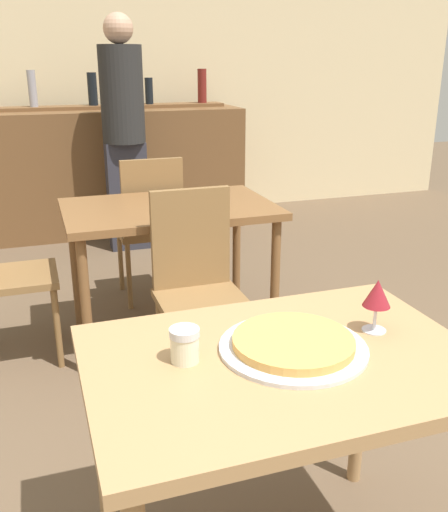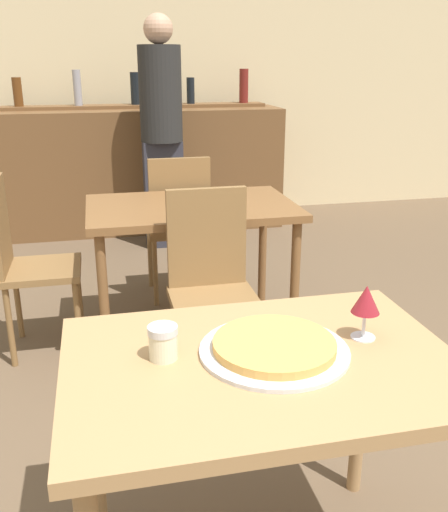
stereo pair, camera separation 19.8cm
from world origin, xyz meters
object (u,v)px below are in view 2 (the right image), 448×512
(pizza_tray, at_px, (274,347))
(person_standing, at_px, (162,125))
(chair_far_side_left, at_px, (24,255))
(chair_far_side_front, at_px, (211,278))
(cheese_shaker, at_px, (163,342))
(wine_glass, at_px, (366,301))
(chair_far_side_back, at_px, (178,219))

(pizza_tray, relative_size, person_standing, 0.22)
(chair_far_side_left, bearing_deg, chair_far_side_front, -120.70)
(chair_far_side_front, height_order, cheese_shaker, chair_far_side_front)
(chair_far_side_left, xyz_separation_m, cheese_shaker, (0.54, -1.65, 0.27))
(person_standing, relative_size, wine_glass, 11.68)
(person_standing, distance_m, wine_glass, 3.37)
(chair_far_side_front, xyz_separation_m, person_standing, (0.05, 2.24, 0.47))
(chair_far_side_back, height_order, cheese_shaker, chair_far_side_back)
(chair_far_side_front, relative_size, chair_far_side_back, 1.00)
(pizza_tray, bearing_deg, wine_glass, 6.04)
(chair_far_side_left, distance_m, cheese_shaker, 1.75)
(person_standing, bearing_deg, chair_far_side_left, -118.89)
(pizza_tray, distance_m, wine_glass, 0.29)
(chair_far_side_front, xyz_separation_m, chair_far_side_left, (-0.90, 0.53, 0.00))
(chair_far_side_back, relative_size, person_standing, 0.52)
(chair_far_side_back, height_order, wine_glass, chair_far_side_back)
(chair_far_side_left, relative_size, pizza_tray, 2.36)
(chair_far_side_back, distance_m, wine_glass, 2.22)
(cheese_shaker, bearing_deg, chair_far_side_front, 72.46)
(chair_far_side_front, distance_m, pizza_tray, 1.18)
(chair_far_side_front, height_order, chair_far_side_left, same)
(chair_far_side_front, relative_size, wine_glass, 6.02)
(chair_far_side_front, distance_m, person_standing, 2.29)
(chair_far_side_front, height_order, pizza_tray, chair_far_side_front)
(cheese_shaker, height_order, person_standing, person_standing)
(chair_far_side_back, relative_size, pizza_tray, 2.36)
(chair_far_side_back, distance_m, chair_far_side_left, 1.04)
(chair_far_side_front, bearing_deg, chair_far_side_left, 149.30)
(chair_far_side_front, xyz_separation_m, wine_glass, (0.22, -1.12, 0.34))
(chair_far_side_back, height_order, person_standing, person_standing)
(cheese_shaker, height_order, wine_glass, wine_glass)
(pizza_tray, bearing_deg, chair_far_side_front, 87.16)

